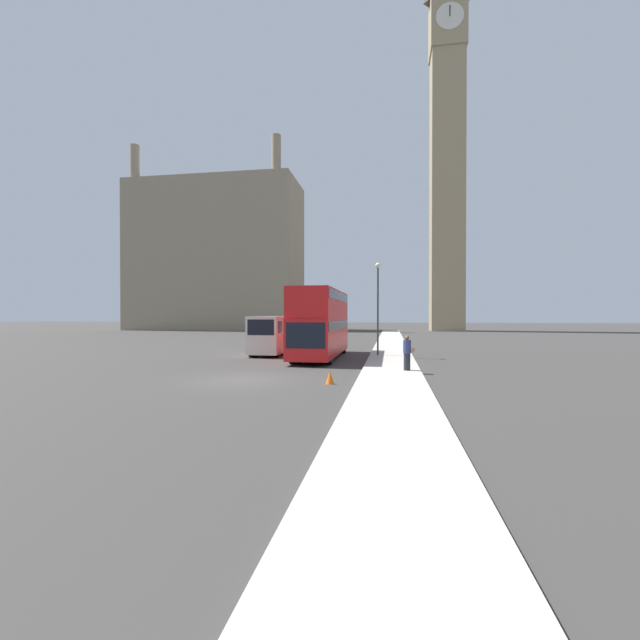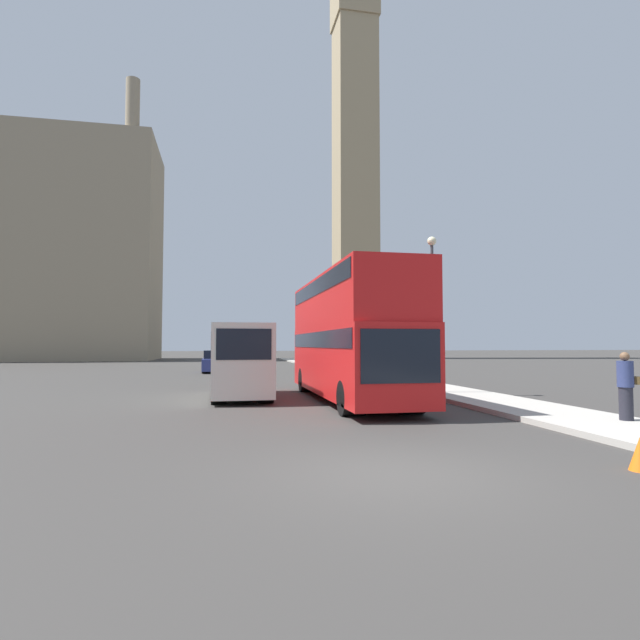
# 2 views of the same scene
# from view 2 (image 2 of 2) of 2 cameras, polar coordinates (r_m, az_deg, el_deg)

# --- Properties ---
(ground_plane) EXTENTS (300.00, 300.00, 0.00)m
(ground_plane) POSITION_cam_2_polar(r_m,az_deg,el_deg) (8.32, 8.52, -16.91)
(ground_plane) COLOR #383533
(clock_tower) EXTENTS (6.24, 6.41, 73.33)m
(clock_tower) POSITION_cam_2_polar(r_m,az_deg,el_deg) (80.81, 4.01, 23.32)
(clock_tower) COLOR tan
(clock_tower) RESTS_ON ground_plane
(building_block_distant) EXTENTS (32.43, 14.03, 34.95)m
(building_block_distant) POSITION_cam_2_polar(r_m,az_deg,el_deg) (75.00, -30.61, 7.06)
(building_block_distant) COLOR gray
(building_block_distant) RESTS_ON ground_plane
(red_double_decker_bus) EXTENTS (2.50, 10.61, 4.45)m
(red_double_decker_bus) POSITION_cam_2_polar(r_m,az_deg,el_deg) (18.13, 3.37, -1.42)
(red_double_decker_bus) COLOR red
(red_double_decker_bus) RESTS_ON ground_plane
(white_van) EXTENTS (2.14, 5.55, 2.75)m
(white_van) POSITION_cam_2_polar(r_m,az_deg,el_deg) (19.16, -9.04, -4.45)
(white_van) COLOR silver
(white_van) RESTS_ON ground_plane
(pedestrian) EXTENTS (0.54, 0.38, 1.69)m
(pedestrian) POSITION_cam_2_polar(r_m,az_deg,el_deg) (14.66, 31.57, -6.45)
(pedestrian) COLOR #23232D
(pedestrian) RESTS_ON sidewalk_strip
(street_lamp) EXTENTS (0.36, 0.36, 6.21)m
(street_lamp) POSITION_cam_2_polar(r_m,az_deg,el_deg) (20.44, 12.72, 3.30)
(street_lamp) COLOR #38383D
(street_lamp) RESTS_ON sidewalk_strip
(parked_sedan) EXTENTS (1.83, 4.45, 1.59)m
(parked_sedan) POSITION_cam_2_polar(r_m,az_deg,el_deg) (37.33, -11.85, -4.76)
(parked_sedan) COLOR navy
(parked_sedan) RESTS_ON ground_plane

